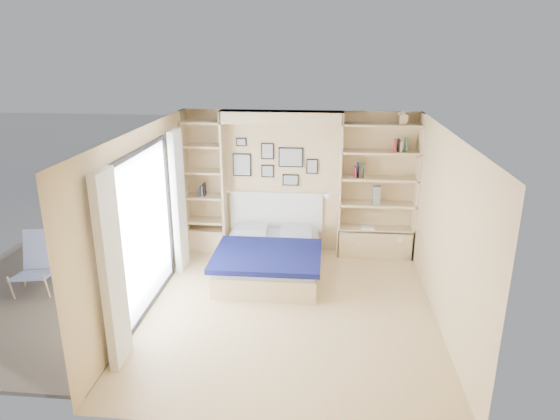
{
  "coord_description": "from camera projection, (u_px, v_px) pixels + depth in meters",
  "views": [
    {
      "loc": [
        0.45,
        -6.13,
        3.54
      ],
      "look_at": [
        -0.21,
        0.9,
        1.19
      ],
      "focal_mm": 32.0,
      "sensor_mm": 36.0,
      "label": 1
    }
  ],
  "objects": [
    {
      "name": "shelf_decor",
      "position": [
        362.0,
        163.0,
        8.29
      ],
      "size": [
        3.49,
        0.23,
        2.03
      ],
      "color": "#A51E1E",
      "rests_on": "ground"
    },
    {
      "name": "ground",
      "position": [
        289.0,
        311.0,
        6.95
      ],
      "size": [
        4.5,
        4.5,
        0.0
      ],
      "primitive_type": "plane",
      "color": "tan",
      "rests_on": "ground"
    },
    {
      "name": "deck_chair",
      "position": [
        37.0,
        263.0,
        7.49
      ],
      "size": [
        0.69,
        0.95,
        0.87
      ],
      "rotation": [
        0.0,
        0.0,
        0.21
      ],
      "color": "tan",
      "rests_on": "ground"
    },
    {
      "name": "bed",
      "position": [
        270.0,
        258.0,
        8.03
      ],
      "size": [
        1.64,
        2.07,
        1.07
      ],
      "color": "#CCB282",
      "rests_on": "ground"
    },
    {
      "name": "photo_gallery",
      "position": [
        273.0,
        162.0,
        8.59
      ],
      "size": [
        1.48,
        0.02,
        0.82
      ],
      "color": "black",
      "rests_on": "ground"
    },
    {
      "name": "room_shell",
      "position": [
        273.0,
        204.0,
        8.08
      ],
      "size": [
        4.5,
        4.5,
        4.5
      ],
      "color": "tan",
      "rests_on": "ground"
    },
    {
      "name": "reading_lamps",
      "position": [
        281.0,
        194.0,
        8.52
      ],
      "size": [
        1.92,
        0.12,
        0.15
      ],
      "color": "silver",
      "rests_on": "ground"
    },
    {
      "name": "deck",
      "position": [
        43.0,
        300.0,
        7.27
      ],
      "size": [
        3.2,
        4.0,
        0.05
      ],
      "primitive_type": "cube",
      "color": "#746556",
      "rests_on": "ground"
    }
  ]
}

